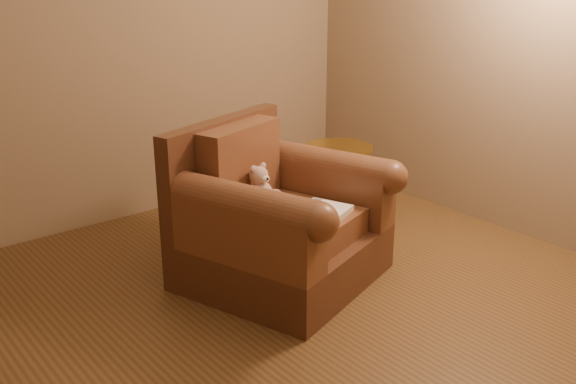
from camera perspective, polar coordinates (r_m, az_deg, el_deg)
floor at (r=3.16m, az=0.68°, el=-13.06°), size 4.00×4.00×0.00m
armchair at (r=3.61m, az=-1.06°, el=-2.62°), size 1.21×1.18×0.88m
teddy_bear at (r=3.58m, az=-2.34°, el=0.13°), size 0.18×0.21×0.25m
guidebook at (r=3.43m, az=2.56°, el=-2.12°), size 0.48×0.39×0.03m
side_table at (r=4.16m, az=4.41°, el=0.30°), size 0.44×0.44×0.61m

